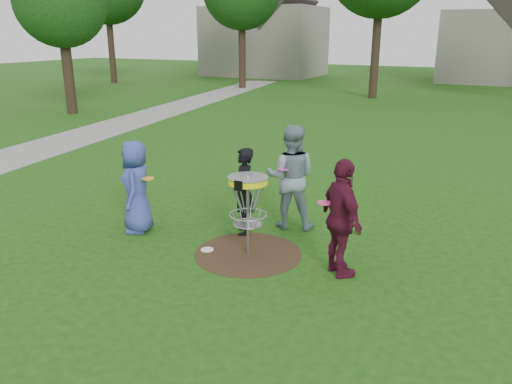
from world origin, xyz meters
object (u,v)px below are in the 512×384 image
at_px(player_blue, 136,187).
at_px(player_maroon, 342,219).
at_px(player_grey, 291,177).
at_px(disc_golf_basket, 248,196).
at_px(player_black, 244,192).

xyz_separation_m(player_blue, player_maroon, (3.89, -0.09, 0.06)).
distance_m(player_grey, disc_golf_basket, 1.47).
distance_m(player_blue, player_maroon, 3.89).
xyz_separation_m(player_black, player_maroon, (2.07, -0.84, 0.11)).
bearing_deg(player_grey, player_blue, 14.68).
bearing_deg(player_black, player_blue, -98.07).
xyz_separation_m(player_black, player_grey, (0.64, 0.68, 0.18)).
height_order(player_black, player_grey, player_grey).
bearing_deg(player_maroon, disc_golf_basket, 43.89).
height_order(player_blue, player_black, player_blue).
height_order(player_maroon, disc_golf_basket, player_maroon).
relative_size(player_black, disc_golf_basket, 1.16).
relative_size(player_blue, player_maroon, 0.94).
distance_m(player_grey, player_maroon, 2.09).
xyz_separation_m(player_grey, player_maroon, (1.43, -1.52, -0.07)).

